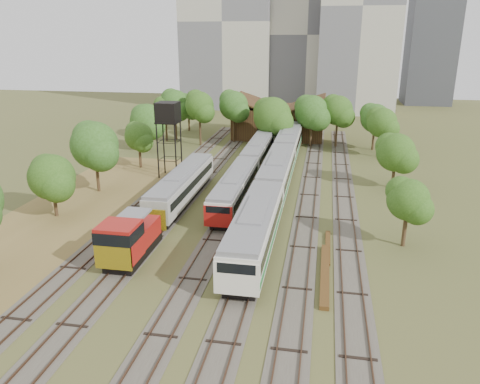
% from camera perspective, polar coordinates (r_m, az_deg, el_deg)
% --- Properties ---
extents(ground, '(240.00, 240.00, 0.00)m').
position_cam_1_polar(ground, '(33.64, -3.94, -13.51)').
color(ground, '#475123').
rests_on(ground, ground).
extents(dry_grass_patch, '(14.00, 60.00, 0.04)m').
position_cam_1_polar(dry_grass_patch, '(47.15, -23.22, -5.25)').
color(dry_grass_patch, brown).
rests_on(dry_grass_patch, ground).
extents(tracks, '(24.60, 80.00, 0.19)m').
position_cam_1_polar(tracks, '(56.07, 1.63, 0.04)').
color(tracks, '#4C473D').
rests_on(tracks, ground).
extents(railcar_red_set, '(2.75, 34.57, 3.39)m').
position_cam_1_polar(railcar_red_set, '(59.71, 0.99, 2.96)').
color(railcar_red_set, black).
rests_on(railcar_red_set, ground).
extents(railcar_green_set, '(3.21, 52.07, 3.97)m').
position_cam_1_polar(railcar_green_set, '(56.19, 4.51, 2.22)').
color(railcar_green_set, black).
rests_on(railcar_green_set, ground).
extents(railcar_rear, '(2.80, 16.08, 3.45)m').
position_cam_1_polar(railcar_rear, '(86.03, 3.99, 7.77)').
color(railcar_rear, black).
rests_on(railcar_rear, ground).
extents(shunter_locomotive, '(3.03, 8.11, 3.96)m').
position_cam_1_polar(shunter_locomotive, '(39.63, -13.42, -5.64)').
color(shunter_locomotive, black).
rests_on(shunter_locomotive, ground).
extents(old_grey_coach, '(2.80, 18.00, 3.46)m').
position_cam_1_polar(old_grey_coach, '(52.73, -7.05, 0.80)').
color(old_grey_coach, black).
rests_on(old_grey_coach, ground).
extents(water_tower, '(2.82, 2.82, 9.79)m').
position_cam_1_polar(water_tower, '(61.37, -8.79, 9.34)').
color(water_tower, black).
rests_on(water_tower, ground).
extents(rail_pile_near, '(0.67, 10.07, 0.34)m').
position_cam_1_polar(rail_pile_near, '(37.64, 10.32, -9.77)').
color(rail_pile_near, brown).
rests_on(rail_pile_near, ground).
extents(rail_pile_far, '(0.43, 6.89, 0.22)m').
position_cam_1_polar(rail_pile_far, '(42.23, 10.65, -6.61)').
color(rail_pile_far, brown).
rests_on(rail_pile_far, ground).
extents(maintenance_shed, '(16.45, 11.55, 7.58)m').
position_cam_1_polar(maintenance_shed, '(87.24, 4.78, 8.63)').
color(maintenance_shed, '#382214').
rests_on(maintenance_shed, ground).
extents(tree_band_left, '(7.93, 73.12, 8.45)m').
position_cam_1_polar(tree_band_left, '(61.91, -15.43, 5.91)').
color(tree_band_left, '#382616').
rests_on(tree_band_left, ground).
extents(tree_band_far, '(38.88, 10.26, 9.07)m').
position_cam_1_polar(tree_band_far, '(78.96, 3.76, 9.83)').
color(tree_band_far, '#382616').
rests_on(tree_band_far, ground).
extents(tree_band_right, '(5.33, 37.16, 7.56)m').
position_cam_1_polar(tree_band_right, '(61.79, 17.95, 5.40)').
color(tree_band_right, '#382616').
rests_on(tree_band_right, ground).
extents(tower_left, '(22.00, 16.00, 42.00)m').
position_cam_1_polar(tower_left, '(125.20, -1.40, 19.98)').
color(tower_left, '#BAB6A3').
rests_on(tower_left, ground).
extents(tower_centre, '(20.00, 18.00, 36.00)m').
position_cam_1_polar(tower_centre, '(127.68, 8.40, 18.43)').
color(tower_centre, '#B2ADA1').
rests_on(tower_centre, ground).
extents(tower_right, '(18.00, 16.00, 48.00)m').
position_cam_1_polar(tower_right, '(119.92, 14.51, 20.94)').
color(tower_right, '#BAB6A3').
rests_on(tower_right, ground).
extents(tower_far_right, '(12.00, 12.00, 28.00)m').
position_cam_1_polar(tower_far_right, '(140.19, 22.19, 15.67)').
color(tower_far_right, '#3F4147').
rests_on(tower_far_right, ground).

